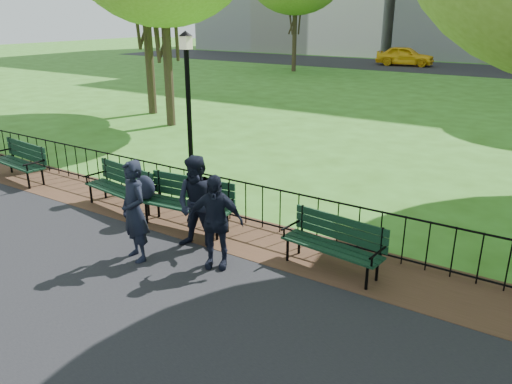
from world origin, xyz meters
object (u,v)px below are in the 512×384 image
Objects in this scene: park_bench_left_a at (121,183)px; park_bench_left_b at (21,157)px; person_right at (215,222)px; park_bench_main at (169,193)px; lamppost at (189,102)px; person_mid at (199,204)px; taxi at (405,56)px; person_left at (134,211)px; park_bench_right_a at (335,238)px.

park_bench_left_a is 3.62m from park_bench_left_b.
park_bench_main is at bearing 129.60° from person_right.
person_mid is at bearing -47.81° from lamppost.
person_mid reaches higher than taxi.
taxi is (-5.90, 33.89, 0.09)m from park_bench_main.
taxi is (-4.41, 31.44, -1.22)m from lamppost.
lamppost is 4.17m from person_mid.
person_right is at bearing -174.47° from taxi.
person_left is 1.02× the size of person_mid.
park_bench_main is at bearing 4.44° from park_bench_left_b.
park_bench_right_a is (5.02, 0.00, -0.03)m from park_bench_left_a.
park_bench_left_b is at bearing -172.46° from park_bench_left_a.
taxi is at bearing 118.50° from person_left.
person_left reaches higher than park_bench_left_a.
person_mid is 35.14m from taxi.
person_mid is 0.39× the size of taxi.
person_mid is (2.66, -0.62, 0.29)m from park_bench_left_a.
taxi is at bearing 88.61° from person_mid.
person_left is (0.56, -1.43, 0.21)m from park_bench_main.
park_bench_right_a is (3.56, 0.10, -0.12)m from park_bench_main.
park_bench_main is 3.56m from park_bench_right_a.
lamppost reaches higher than person_mid.
park_bench_right_a is 1.03× the size of person_mid.
park_bench_left_a reaches higher than park_bench_right_a.
person_right is at bearing 40.47° from person_left.
person_mid is at bearing -5.86° from park_bench_left_a.
lamppost is at bearing 119.13° from person_mid.
park_bench_main is at bearing 3.39° from park_bench_left_a.
park_bench_left_a is 1.16× the size of person_right.
person_right is at bearing -9.45° from park_bench_left_a.
person_mid is at bearing 72.55° from person_left.
person_right is (3.31, -1.00, 0.23)m from park_bench_left_a.
person_left is at bearing -62.19° from lamppost.
lamppost is (-0.04, 2.36, 1.40)m from park_bench_left_a.
park_bench_left_b is at bearing -176.92° from person_left.
park_bench_left_b is at bearing 174.36° from taxi.
park_bench_main is 1.22× the size of person_mid.
lamppost is 4.53m from person_left.
person_mid is (1.21, -0.52, 0.19)m from park_bench_main.
person_left is 1.41m from person_right.
park_bench_left_a is at bearing -89.12° from lamppost.
lamppost is at bearing 161.33° from park_bench_right_a.
person_mid is at bearing 125.49° from person_right.
park_bench_right_a is 0.49× the size of lamppost.
lamppost reaches higher than person_left.
person_left is 0.40× the size of taxi.
person_mid is 0.75m from person_right.
taxi is (-7.11, 34.42, -0.11)m from person_mid.
person_left is (2.05, -3.89, -1.10)m from lamppost.
park_bench_left_a is 1.08× the size of person_mid.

